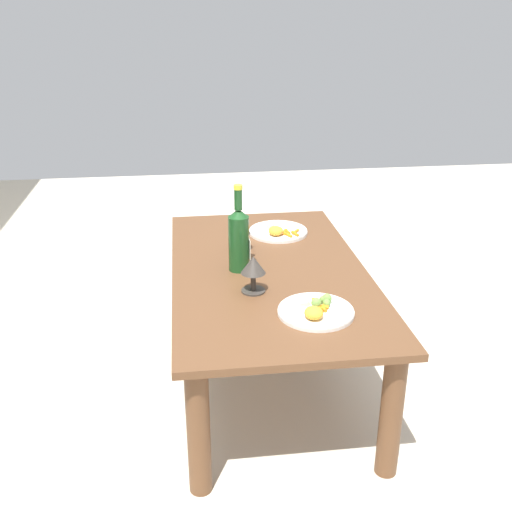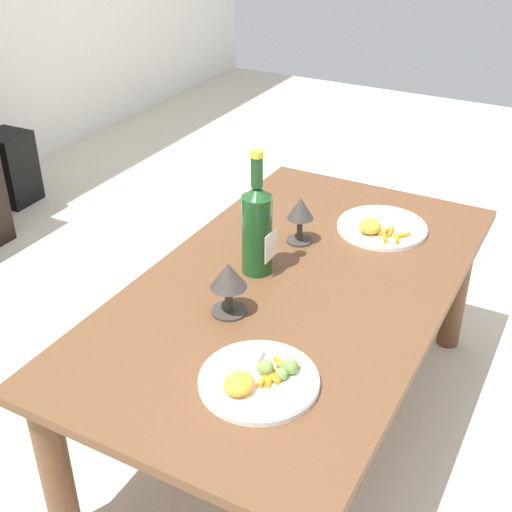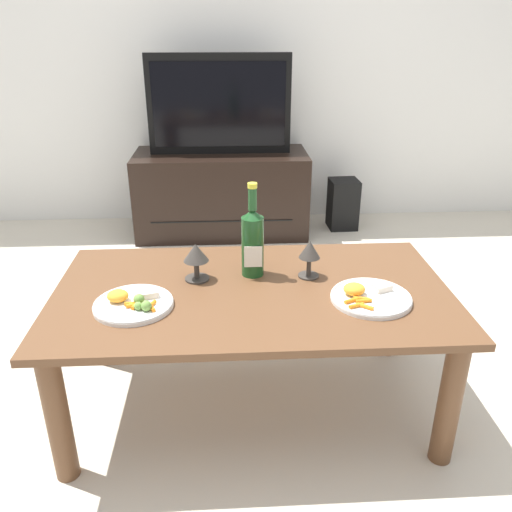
{
  "view_description": "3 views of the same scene",
  "coord_description": "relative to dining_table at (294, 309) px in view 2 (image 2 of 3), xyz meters",
  "views": [
    {
      "loc": [
        -1.99,
        0.31,
        1.36
      ],
      "look_at": [
        -0.03,
        0.05,
        0.54
      ],
      "focal_mm": 41.48,
      "sensor_mm": 36.0,
      "label": 1
    },
    {
      "loc": [
        -1.28,
        -0.58,
        1.37
      ],
      "look_at": [
        -0.04,
        0.09,
        0.55
      ],
      "focal_mm": 47.43,
      "sensor_mm": 36.0,
      "label": 2
    },
    {
      "loc": [
        -0.07,
        -1.5,
        1.27
      ],
      "look_at": [
        0.02,
        0.09,
        0.55
      ],
      "focal_mm": 36.48,
      "sensor_mm": 36.0,
      "label": 3
    }
  ],
  "objects": [
    {
      "name": "dinner_plate_left",
      "position": [
        -0.37,
        -0.1,
        0.09
      ],
      "size": [
        0.24,
        0.24,
        0.05
      ],
      "color": "white",
      "rests_on": "dining_table"
    },
    {
      "name": "ground_plane",
      "position": [
        0.0,
        0.0,
        -0.39
      ],
      "size": [
        6.4,
        6.4,
        0.0
      ],
      "primitive_type": "plane",
      "color": "beige"
    },
    {
      "name": "goblet_left",
      "position": [
        -0.18,
        0.08,
        0.17
      ],
      "size": [
        0.08,
        0.08,
        0.13
      ],
      "color": "#38332D",
      "rests_on": "dining_table"
    },
    {
      "name": "dining_table",
      "position": [
        0.0,
        0.0,
        0.0
      ],
      "size": [
        1.29,
        0.72,
        0.47
      ],
      "color": "brown",
      "rests_on": "ground_plane"
    },
    {
      "name": "dinner_plate_right",
      "position": [
        0.36,
        -0.09,
        0.09
      ],
      "size": [
        0.25,
        0.25,
        0.05
      ],
      "color": "white",
      "rests_on": "dining_table"
    },
    {
      "name": "floor_speaker",
      "position": [
        0.69,
        1.75,
        -0.23
      ],
      "size": [
        0.19,
        0.19,
        0.33
      ],
      "primitive_type": "cube",
      "rotation": [
        0.0,
        0.0,
        0.04
      ],
      "color": "black",
      "rests_on": "ground_plane"
    },
    {
      "name": "goblet_right",
      "position": [
        0.2,
        0.08,
        0.17
      ],
      "size": [
        0.07,
        0.07,
        0.13
      ],
      "color": "#38332D",
      "rests_on": "dining_table"
    },
    {
      "name": "wine_bottle",
      "position": [
        0.01,
        0.11,
        0.21
      ],
      "size": [
        0.08,
        0.08,
        0.33
      ],
      "color": "#19471E",
      "rests_on": "dining_table"
    }
  ]
}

